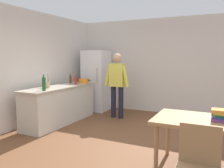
{
  "coord_description": "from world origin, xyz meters",
  "views": [
    {
      "loc": [
        1.61,
        -3.68,
        1.6
      ],
      "look_at": [
        -0.67,
        0.97,
        1.01
      ],
      "focal_mm": 37.49,
      "sensor_mm": 36.0,
      "label": 1
    }
  ],
  "objects": [
    {
      "name": "cooking_pot",
      "position": [
        -1.89,
        1.69,
        0.96
      ],
      "size": [
        0.4,
        0.28,
        0.12
      ],
      "color": "orange",
      "rests_on": "kitchen_counter"
    },
    {
      "name": "wall_left",
      "position": [
        -2.6,
        0.2,
        1.35
      ],
      "size": [
        0.12,
        5.6,
        2.7
      ],
      "primitive_type": "cube",
      "color": "silver",
      "rests_on": "ground_plane"
    },
    {
      "name": "wall_back",
      "position": [
        0.0,
        3.0,
        1.35
      ],
      "size": [
        6.4,
        0.12,
        2.7
      ],
      "primitive_type": "cube",
      "color": "silver",
      "rests_on": "ground_plane"
    },
    {
      "name": "bottle_wine_green",
      "position": [
        -1.82,
        0.07,
        1.05
      ],
      "size": [
        0.08,
        0.08,
        0.34
      ],
      "color": "#1E5123",
      "rests_on": "kitchen_counter"
    },
    {
      "name": "dining_table",
      "position": [
        1.4,
        -0.3,
        0.67
      ],
      "size": [
        1.4,
        0.9,
        0.75
      ],
      "color": "#9E754C",
      "rests_on": "ground_plane"
    },
    {
      "name": "bottle_beer_brown",
      "position": [
        -2.18,
        1.49,
        1.01
      ],
      "size": [
        0.06,
        0.06,
        0.26
      ],
      "color": "#5B3314",
      "rests_on": "kitchen_counter"
    },
    {
      "name": "person",
      "position": [
        -0.95,
        1.85,
        0.98
      ],
      "size": [
        0.7,
        0.22,
        1.7
      ],
      "color": "#1E1E2D",
      "rests_on": "ground_plane"
    },
    {
      "name": "ground_plane",
      "position": [
        0.0,
        0.0,
        0.0
      ],
      "size": [
        14.0,
        14.0,
        0.0
      ],
      "primitive_type": "plane",
      "color": "brown"
    },
    {
      "name": "bottle_water_clear",
      "position": [
        -2.16,
        0.5,
        1.03
      ],
      "size": [
        0.07,
        0.07,
        0.3
      ],
      "color": "silver",
      "rests_on": "kitchen_counter"
    },
    {
      "name": "bottle_sauce_red",
      "position": [
        -1.91,
        1.35,
        1.0
      ],
      "size": [
        0.06,
        0.06,
        0.24
      ],
      "color": "#B22319",
      "rests_on": "kitchen_counter"
    },
    {
      "name": "kitchen_counter",
      "position": [
        -2.0,
        0.8,
        0.45
      ],
      "size": [
        0.64,
        2.2,
        0.9
      ],
      "color": "beige",
      "rests_on": "ground_plane"
    },
    {
      "name": "book_stack",
      "position": [
        1.59,
        -0.3,
        0.83
      ],
      "size": [
        0.26,
        0.21,
        0.16
      ],
      "color": "#753D7F",
      "rests_on": "dining_table"
    },
    {
      "name": "refrigerator",
      "position": [
        -1.9,
        2.4,
        0.9
      ],
      "size": [
        0.7,
        0.67,
        1.8
      ],
      "color": "white",
      "rests_on": "ground_plane"
    },
    {
      "name": "utensil_jar",
      "position": [
        -2.04,
        0.42,
        0.98
      ],
      "size": [
        0.11,
        0.11,
        0.32
      ],
      "color": "tan",
      "rests_on": "kitchen_counter"
    },
    {
      "name": "chair",
      "position": [
        1.4,
        -1.27,
        0.53
      ],
      "size": [
        0.42,
        0.42,
        0.91
      ],
      "rotation": [
        0.0,
        0.0,
        0.03
      ],
      "color": "#9E754C",
      "rests_on": "ground_plane"
    }
  ]
}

